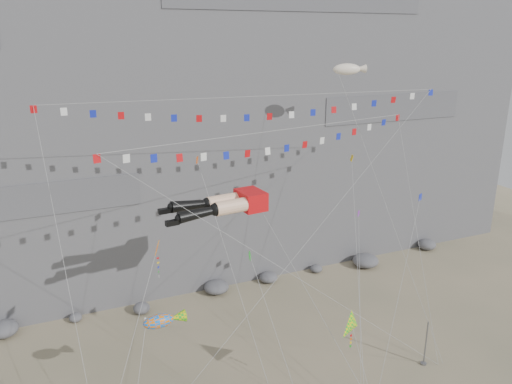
% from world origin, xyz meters
% --- Properties ---
extents(cliff, '(80.00, 28.00, 50.00)m').
position_xyz_m(cliff, '(0.00, 32.00, 25.00)').
color(cliff, slate).
rests_on(cliff, ground).
extents(talus_boulders, '(60.00, 3.00, 1.20)m').
position_xyz_m(talus_boulders, '(0.00, 17.00, 0.60)').
color(talus_boulders, '#5D5E62').
rests_on(talus_boulders, ground).
extents(anchor_pole_right, '(0.12, 0.12, 3.96)m').
position_xyz_m(anchor_pole_right, '(11.62, -1.12, 1.98)').
color(anchor_pole_right, slate).
rests_on(anchor_pole_right, ground).
extents(legs_kite, '(11.39, 16.72, 20.86)m').
position_xyz_m(legs_kite, '(-2.84, 5.93, 13.59)').
color(legs_kite, red).
rests_on(legs_kite, ground).
extents(flag_banner_upper, '(33.13, 13.58, 28.69)m').
position_xyz_m(flag_banner_upper, '(1.37, 9.32, 21.07)').
color(flag_banner_upper, red).
rests_on(flag_banner_upper, ground).
extents(flag_banner_lower, '(26.81, 10.39, 23.21)m').
position_xyz_m(flag_banner_lower, '(1.43, 5.76, 18.91)').
color(flag_banner_lower, red).
rests_on(flag_banner_lower, ground).
extents(harlequin_kite, '(7.26, 7.60, 15.83)m').
position_xyz_m(harlequin_kite, '(-9.01, 1.63, 12.77)').
color(harlequin_kite, red).
rests_on(harlequin_kite, ground).
extents(fish_windsock, '(5.55, 6.01, 10.26)m').
position_xyz_m(fish_windsock, '(-9.32, 1.08, 7.92)').
color(fish_windsock, orange).
rests_on(fish_windsock, ground).
extents(delta_kite, '(2.19, 5.43, 8.65)m').
position_xyz_m(delta_kite, '(3.05, -2.88, 6.82)').
color(delta_kite, yellow).
rests_on(delta_kite, ground).
extents(blimp_windsock, '(4.00, 14.49, 26.51)m').
position_xyz_m(blimp_windsock, '(11.11, 11.55, 22.77)').
color(blimp_windsock, '#FBEBCE').
rests_on(blimp_windsock, ground).
extents(small_kite_a, '(2.41, 13.20, 21.01)m').
position_xyz_m(small_kite_a, '(-4.34, 7.34, 16.47)').
color(small_kite_a, '#DD5012').
rests_on(small_kite_a, ground).
extents(small_kite_b, '(6.63, 10.88, 16.47)m').
position_xyz_m(small_kite_b, '(8.69, 4.99, 11.21)').
color(small_kite_b, purple).
rests_on(small_kite_b, ground).
extents(small_kite_c, '(1.43, 10.52, 14.60)m').
position_xyz_m(small_kite_c, '(-2.33, 2.16, 10.68)').
color(small_kite_c, '#17981B').
rests_on(small_kite_c, ground).
extents(small_kite_d, '(7.79, 14.66, 22.14)m').
position_xyz_m(small_kite_d, '(9.38, 7.43, 15.33)').
color(small_kite_d, gold).
rests_on(small_kite_d, ground).
extents(small_kite_e, '(9.06, 7.28, 17.21)m').
position_xyz_m(small_kite_e, '(11.87, 1.52, 13.32)').
color(small_kite_e, '#1423B1').
rests_on(small_kite_e, ground).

